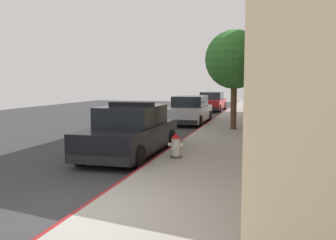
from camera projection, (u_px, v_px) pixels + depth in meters
ground_plane at (94, 135)px, 16.95m from camera, size 28.50×60.00×0.20m
sidewalk_pavement at (225, 136)px, 15.41m from camera, size 2.70×60.00×0.16m
curb_painted_edge at (192, 135)px, 15.76m from camera, size 0.08×60.00×0.16m
storefront_building at (334, 74)px, 14.10m from camera, size 5.79×21.76×5.23m
police_cruiser at (131, 132)px, 11.63m from camera, size 1.94×4.84×1.68m
parked_car_silver_ahead at (190, 111)px, 20.78m from camera, size 1.94×4.84×1.56m
parked_car_dark_far at (212, 102)px, 30.22m from camera, size 1.94×4.84×1.56m
fire_hydrant at (176, 146)px, 10.48m from camera, size 0.44×0.40×0.76m
street_tree at (234, 60)px, 16.77m from camera, size 2.68×2.68×4.54m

